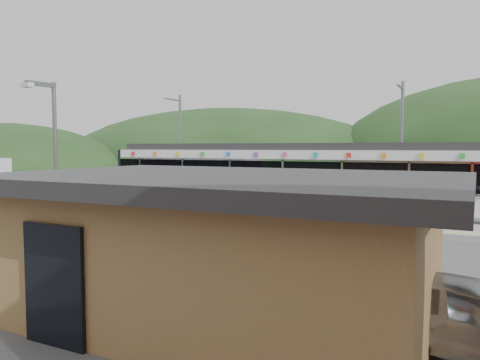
% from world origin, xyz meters
% --- Properties ---
extents(ground, '(120.00, 120.00, 0.00)m').
position_xyz_m(ground, '(0.00, 0.00, 0.00)').
color(ground, '#4C4C4F').
rests_on(ground, ground).
extents(hills, '(146.00, 149.00, 26.00)m').
position_xyz_m(hills, '(6.19, 5.29, 0.00)').
color(hills, '#1E3D19').
rests_on(hills, ground).
extents(platform, '(26.00, 3.20, 0.30)m').
position_xyz_m(platform, '(0.00, 3.30, 0.15)').
color(platform, '#9E9E99').
rests_on(platform, ground).
extents(yellow_line, '(26.00, 0.10, 0.01)m').
position_xyz_m(yellow_line, '(0.00, 2.00, 0.30)').
color(yellow_line, yellow).
rests_on(yellow_line, platform).
extents(train, '(20.44, 3.01, 3.74)m').
position_xyz_m(train, '(1.44, 6.00, 2.06)').
color(train, black).
rests_on(train, ground).
extents(catenary_mast_west, '(0.18, 1.80, 7.00)m').
position_xyz_m(catenary_mast_west, '(-7.00, 8.56, 3.65)').
color(catenary_mast_west, slate).
rests_on(catenary_mast_west, ground).
extents(catenary_mast_east, '(0.18, 1.80, 7.00)m').
position_xyz_m(catenary_mast_east, '(7.00, 8.56, 3.65)').
color(catenary_mast_east, slate).
rests_on(catenary_mast_east, ground).
extents(station_shelter, '(9.20, 6.20, 3.00)m').
position_xyz_m(station_shelter, '(6.00, -9.01, 1.55)').
color(station_shelter, brown).
rests_on(station_shelter, ground).
extents(car, '(4.38, 2.78, 1.39)m').
position_xyz_m(car, '(10.74, -8.72, 0.70)').
color(car, '#A2A5A9').
rests_on(car, ground).
extents(lamp_post, '(0.37, 0.97, 5.37)m').
position_xyz_m(lamp_post, '(-0.16, -7.87, 3.22)').
color(lamp_post, slate).
rests_on(lamp_post, ground).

